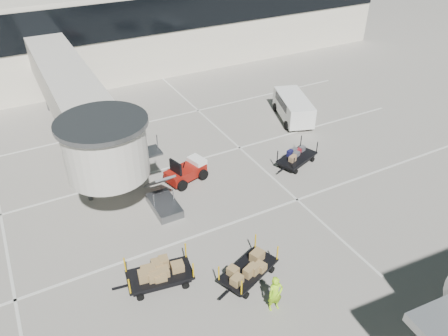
{
  "coord_description": "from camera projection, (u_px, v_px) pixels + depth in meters",
  "views": [
    {
      "loc": [
        -7.87,
        -14.4,
        16.19
      ],
      "look_at": [
        2.32,
        4.53,
        2.0
      ],
      "focal_mm": 35.0,
      "sensor_mm": 36.0,
      "label": 1
    }
  ],
  "objects": [
    {
      "name": "jet_bridge",
      "position": [
        79.0,
        105.0,
        27.7
      ],
      "size": [
        5.7,
        20.4,
        6.03
      ],
      "color": "silver",
      "rests_on": "ground"
    },
    {
      "name": "box_cart_far",
      "position": [
        160.0,
        274.0,
        20.69
      ],
      "size": [
        3.88,
        2.01,
        1.49
      ],
      "rotation": [
        0.0,
        0.0,
        -0.16
      ],
      "color": "black",
      "rests_on": "ground"
    },
    {
      "name": "baggage_tug",
      "position": [
        186.0,
        171.0,
        27.93
      ],
      "size": [
        2.88,
        2.27,
        1.73
      ],
      "rotation": [
        0.0,
        0.0,
        0.27
      ],
      "color": "maroon",
      "rests_on": "ground"
    },
    {
      "name": "ground",
      "position": [
        226.0,
        254.0,
        22.62
      ],
      "size": [
        140.0,
        140.0,
        0.0
      ],
      "primitive_type": "plane",
      "color": "#A29C90",
      "rests_on": "ground"
    },
    {
      "name": "ground_worker",
      "position": [
        275.0,
        294.0,
        19.25
      ],
      "size": [
        0.74,
        0.54,
        1.9
      ],
      "primitive_type": "imported",
      "rotation": [
        0.0,
        0.0,
        -0.13
      ],
      "color": "#9FEB18",
      "rests_on": "ground"
    },
    {
      "name": "terminal",
      "position": [
        75.0,
        30.0,
        42.22
      ],
      "size": [
        64.0,
        12.11,
        15.2
      ],
      "color": "#ECE7CB",
      "rests_on": "ground"
    },
    {
      "name": "suitcase_cart",
      "position": [
        297.0,
        158.0,
        29.59
      ],
      "size": [
        3.62,
        2.33,
        1.4
      ],
      "rotation": [
        0.0,
        0.0,
        0.34
      ],
      "color": "black",
      "rests_on": "ground"
    },
    {
      "name": "lane_markings",
      "position": [
        151.0,
        170.0,
        29.21
      ],
      "size": [
        40.0,
        30.0,
        0.02
      ],
      "color": "silver",
      "rests_on": "ground"
    },
    {
      "name": "box_cart_near",
      "position": [
        249.0,
        269.0,
        21.01
      ],
      "size": [
        3.69,
        2.48,
        1.43
      ],
      "rotation": [
        0.0,
        0.0,
        0.38
      ],
      "color": "black",
      "rests_on": "ground"
    },
    {
      "name": "minivan",
      "position": [
        293.0,
        106.0,
        34.95
      ],
      "size": [
        3.47,
        5.32,
        1.88
      ],
      "rotation": [
        0.0,
        0.0,
        -0.33
      ],
      "color": "white",
      "rests_on": "ground"
    }
  ]
}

